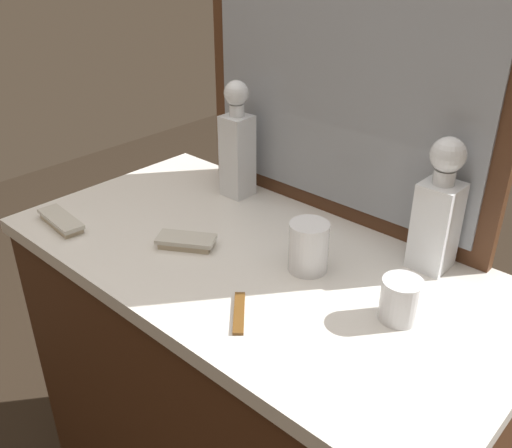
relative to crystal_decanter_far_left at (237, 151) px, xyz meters
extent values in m
cube|color=#472816|center=(0.25, -0.20, -0.62)|extent=(1.14, 0.59, 0.91)
cube|color=silver|center=(0.25, -0.20, -0.14)|extent=(1.17, 0.61, 0.03)
cube|color=#472816|center=(0.25, 0.09, 0.20)|extent=(0.81, 0.03, 0.65)
cube|color=gray|center=(0.25, 0.07, 0.20)|extent=(0.73, 0.01, 0.57)
cube|color=white|center=(0.00, 0.00, -0.02)|extent=(0.07, 0.07, 0.22)
cube|color=#9E5619|center=(0.00, 0.00, -0.05)|extent=(0.06, 0.06, 0.14)
cylinder|color=white|center=(0.00, 0.00, 0.11)|extent=(0.04, 0.04, 0.03)
sphere|color=white|center=(0.00, 0.00, 0.15)|extent=(0.06, 0.06, 0.06)
cube|color=white|center=(0.55, 0.02, -0.03)|extent=(0.08, 0.08, 0.19)
cube|color=#9E5619|center=(0.55, 0.02, -0.07)|extent=(0.07, 0.07, 0.12)
cylinder|color=white|center=(0.55, 0.02, 0.08)|extent=(0.04, 0.04, 0.03)
sphere|color=white|center=(0.55, 0.02, 0.13)|extent=(0.07, 0.07, 0.07)
cylinder|color=white|center=(0.37, -0.17, -0.07)|extent=(0.08, 0.08, 0.11)
cylinder|color=silver|center=(0.37, -0.17, -0.12)|extent=(0.08, 0.08, 0.01)
cylinder|color=white|center=(0.60, -0.18, -0.08)|extent=(0.08, 0.08, 0.08)
cylinder|color=silver|center=(0.60, -0.18, -0.12)|extent=(0.07, 0.07, 0.01)
cube|color=#B7A88C|center=(-0.19, -0.42, -0.12)|extent=(0.14, 0.06, 0.01)
cube|color=beige|center=(-0.19, -0.42, -0.10)|extent=(0.16, 0.07, 0.01)
cube|color=#B7A88C|center=(0.11, -0.28, -0.12)|extent=(0.13, 0.11, 0.01)
cube|color=beige|center=(0.11, -0.28, -0.10)|extent=(0.14, 0.12, 0.01)
cube|color=brown|center=(0.37, -0.38, -0.12)|extent=(0.10, 0.11, 0.01)
camera|label=1|loc=(0.97, -0.98, 0.53)|focal=39.40mm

